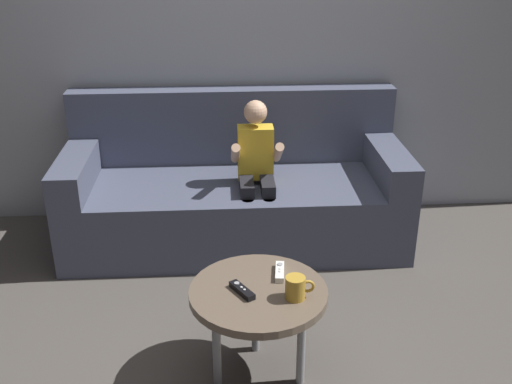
{
  "coord_description": "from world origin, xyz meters",
  "views": [
    {
      "loc": [
        -0.15,
        -1.98,
        1.81
      ],
      "look_at": [
        0.03,
        0.72,
        0.59
      ],
      "focal_mm": 42.12,
      "sensor_mm": 36.0,
      "label": 1
    }
  ],
  "objects_px": {
    "person_seated_on_couch": "(256,169)",
    "coffee_mug": "(296,288)",
    "game_remote_white_near_edge": "(280,272)",
    "game_remote_black_center": "(242,290)",
    "couch": "(235,192)",
    "coffee_table": "(258,298)"
  },
  "relations": [
    {
      "from": "coffee_mug",
      "to": "coffee_table",
      "type": "bearing_deg",
      "value": 153.55
    },
    {
      "from": "coffee_table",
      "to": "game_remote_black_center",
      "type": "height_order",
      "value": "game_remote_black_center"
    },
    {
      "from": "game_remote_black_center",
      "to": "coffee_mug",
      "type": "height_order",
      "value": "coffee_mug"
    },
    {
      "from": "coffee_mug",
      "to": "couch",
      "type": "bearing_deg",
      "value": 98.36
    },
    {
      "from": "game_remote_white_near_edge",
      "to": "game_remote_black_center",
      "type": "xyz_separation_m",
      "value": [
        -0.17,
        -0.13,
        0.0
      ]
    },
    {
      "from": "coffee_table",
      "to": "couch",
      "type": "bearing_deg",
      "value": 92.48
    },
    {
      "from": "person_seated_on_couch",
      "to": "coffee_mug",
      "type": "bearing_deg",
      "value": -86.14
    },
    {
      "from": "person_seated_on_couch",
      "to": "game_remote_black_center",
      "type": "xyz_separation_m",
      "value": [
        -0.13,
        -1.13,
        -0.06
      ]
    },
    {
      "from": "game_remote_black_center",
      "to": "couch",
      "type": "bearing_deg",
      "value": 89.5
    },
    {
      "from": "game_remote_white_near_edge",
      "to": "coffee_mug",
      "type": "distance_m",
      "value": 0.19
    },
    {
      "from": "coffee_table",
      "to": "game_remote_black_center",
      "type": "xyz_separation_m",
      "value": [
        -0.07,
        -0.02,
        0.06
      ]
    },
    {
      "from": "game_remote_white_near_edge",
      "to": "coffee_mug",
      "type": "height_order",
      "value": "coffee_mug"
    },
    {
      "from": "coffee_table",
      "to": "game_remote_white_near_edge",
      "type": "relative_size",
      "value": 3.96
    },
    {
      "from": "game_remote_white_near_edge",
      "to": "game_remote_black_center",
      "type": "relative_size",
      "value": 1.04
    },
    {
      "from": "person_seated_on_couch",
      "to": "game_remote_black_center",
      "type": "bearing_deg",
      "value": -96.63
    },
    {
      "from": "game_remote_black_center",
      "to": "coffee_table",
      "type": "bearing_deg",
      "value": 18.55
    },
    {
      "from": "person_seated_on_couch",
      "to": "coffee_mug",
      "type": "distance_m",
      "value": 1.18
    },
    {
      "from": "couch",
      "to": "coffee_mug",
      "type": "distance_m",
      "value": 1.39
    },
    {
      "from": "person_seated_on_couch",
      "to": "coffee_mug",
      "type": "relative_size",
      "value": 7.62
    },
    {
      "from": "person_seated_on_couch",
      "to": "coffee_table",
      "type": "height_order",
      "value": "person_seated_on_couch"
    },
    {
      "from": "couch",
      "to": "game_remote_black_center",
      "type": "height_order",
      "value": "couch"
    },
    {
      "from": "person_seated_on_couch",
      "to": "coffee_table",
      "type": "xyz_separation_m",
      "value": [
        -0.06,
        -1.11,
        -0.12
      ]
    }
  ]
}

